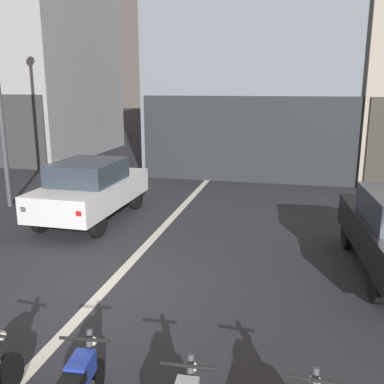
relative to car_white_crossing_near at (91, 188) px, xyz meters
name	(u,v)px	position (x,y,z in m)	size (l,w,h in m)	color
ground_plane	(105,290)	(2.09, -3.86, -0.89)	(120.00, 120.00, 0.00)	#2B2B30
lane_centre_line	(185,204)	(2.09, 2.14, -0.88)	(0.20, 18.00, 0.01)	silver
building_corner_left	(4,37)	(-9.60, 10.43, 5.10)	(9.44, 8.61, 11.99)	#9E9EA3
car_white_crossing_near	(91,188)	(0.00, 0.00, 0.00)	(1.82, 4.13, 1.64)	black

